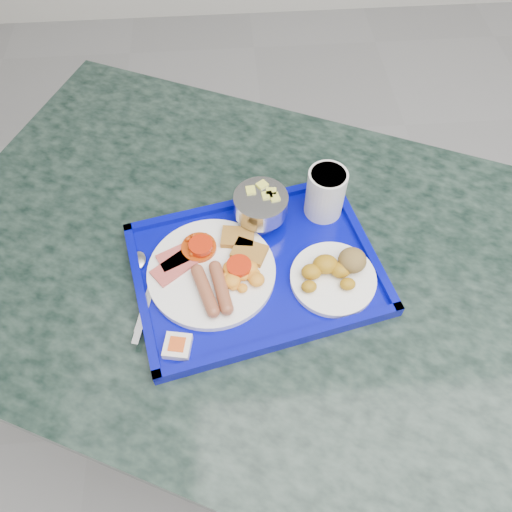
{
  "coord_description": "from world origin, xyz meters",
  "views": [
    {
      "loc": [
        -0.84,
        0.23,
        1.61
      ],
      "look_at": [
        -0.8,
        0.73,
        0.86
      ],
      "focal_mm": 35.0,
      "sensor_mm": 36.0,
      "label": 1
    }
  ],
  "objects_px": {
    "main_plate": "(215,270)",
    "fruit_bowl": "(261,205)",
    "juice_cup": "(326,192)",
    "table": "(258,309)",
    "tray": "(256,269)",
    "bread_plate": "(335,273)"
  },
  "relations": [
    {
      "from": "bread_plate",
      "to": "main_plate",
      "type": "bearing_deg",
      "value": 173.3
    },
    {
      "from": "main_plate",
      "to": "bread_plate",
      "type": "bearing_deg",
      "value": -6.7
    },
    {
      "from": "table",
      "to": "bread_plate",
      "type": "relative_size",
      "value": 9.69
    },
    {
      "from": "table",
      "to": "bread_plate",
      "type": "bearing_deg",
      "value": -23.89
    },
    {
      "from": "main_plate",
      "to": "bread_plate",
      "type": "relative_size",
      "value": 1.5
    },
    {
      "from": "juice_cup",
      "to": "fruit_bowl",
      "type": "bearing_deg",
      "value": -173.37
    },
    {
      "from": "main_plate",
      "to": "bread_plate",
      "type": "height_order",
      "value": "bread_plate"
    },
    {
      "from": "table",
      "to": "tray",
      "type": "height_order",
      "value": "tray"
    },
    {
      "from": "juice_cup",
      "to": "main_plate",
      "type": "bearing_deg",
      "value": -148.69
    },
    {
      "from": "tray",
      "to": "bread_plate",
      "type": "distance_m",
      "value": 0.15
    },
    {
      "from": "main_plate",
      "to": "juice_cup",
      "type": "bearing_deg",
      "value": 31.31
    },
    {
      "from": "fruit_bowl",
      "to": "juice_cup",
      "type": "bearing_deg",
      "value": 6.63
    },
    {
      "from": "main_plate",
      "to": "fruit_bowl",
      "type": "bearing_deg",
      "value": 51.87
    },
    {
      "from": "main_plate",
      "to": "juice_cup",
      "type": "height_order",
      "value": "juice_cup"
    },
    {
      "from": "main_plate",
      "to": "table",
      "type": "bearing_deg",
      "value": 23.21
    },
    {
      "from": "bread_plate",
      "to": "fruit_bowl",
      "type": "bearing_deg",
      "value": 130.6
    },
    {
      "from": "tray",
      "to": "bread_plate",
      "type": "xyz_separation_m",
      "value": [
        0.14,
        -0.03,
        0.02
      ]
    },
    {
      "from": "table",
      "to": "tray",
      "type": "bearing_deg",
      "value": -101.47
    },
    {
      "from": "table",
      "to": "fruit_bowl",
      "type": "height_order",
      "value": "fruit_bowl"
    },
    {
      "from": "fruit_bowl",
      "to": "tray",
      "type": "bearing_deg",
      "value": -99.12
    },
    {
      "from": "tray",
      "to": "bread_plate",
      "type": "relative_size",
      "value": 3.2
    },
    {
      "from": "tray",
      "to": "main_plate",
      "type": "bearing_deg",
      "value": -175.37
    }
  ]
}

